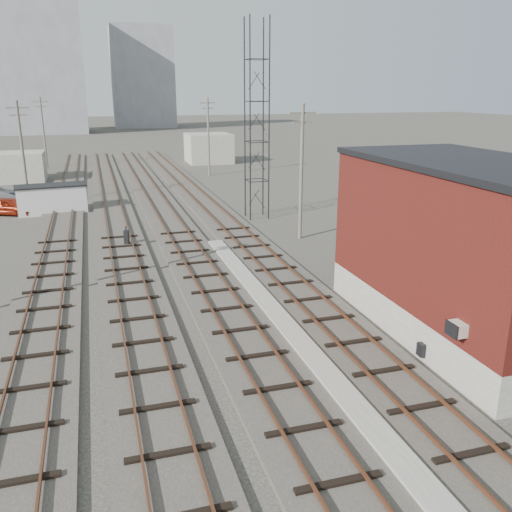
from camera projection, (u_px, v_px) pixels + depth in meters
name	position (u px, v px, depth m)	size (l,w,h in m)	color
ground	(153.00, 175.00, 65.01)	(320.00, 320.00, 0.00)	#282621
track_right	(210.00, 208.00, 46.44)	(3.20, 90.00, 0.39)	#332D28
track_mid_right	(163.00, 211.00, 45.34)	(3.20, 90.00, 0.39)	#332D28
track_mid_left	(114.00, 214.00, 44.24)	(3.20, 90.00, 0.39)	#332D28
track_left	(62.00, 217.00, 43.14)	(3.20, 90.00, 0.39)	#332D28
platform_curb	(287.00, 328.00, 22.99)	(0.90, 28.00, 0.26)	gray
brick_building	(467.00, 249.00, 22.06)	(6.54, 12.20, 7.22)	gray
lattice_tower	(257.00, 122.00, 41.43)	(1.60, 1.60, 15.00)	black
utility_pole_left_b	(23.00, 151.00, 46.43)	(1.80, 0.24, 9.00)	#595147
utility_pole_left_c	(44.00, 131.00, 69.31)	(1.80, 0.24, 9.00)	#595147
utility_pole_right_a	(301.00, 169.00, 36.09)	(1.80, 0.24, 9.00)	#595147
utility_pole_right_b	(208.00, 135.00, 63.55)	(1.80, 0.24, 9.00)	#595147
apartment_left	(33.00, 66.00, 124.31)	(22.00, 14.00, 30.00)	gray
apartment_right	(142.00, 78.00, 145.78)	(16.00, 12.00, 26.00)	gray
shed_left	(7.00, 167.00, 60.13)	(8.00, 5.00, 3.20)	gray
shed_right	(209.00, 148.00, 76.05)	(6.00, 6.00, 4.00)	gray
switch_stand	(127.00, 238.00, 35.29)	(0.38, 0.38, 1.29)	black
site_trailer	(52.00, 199.00, 44.94)	(5.82, 3.08, 2.34)	silver
car_red	(10.00, 206.00, 44.24)	(1.71, 4.26, 1.45)	maroon
car_silver	(1.00, 201.00, 46.44)	(1.52, 4.35, 1.43)	#929398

